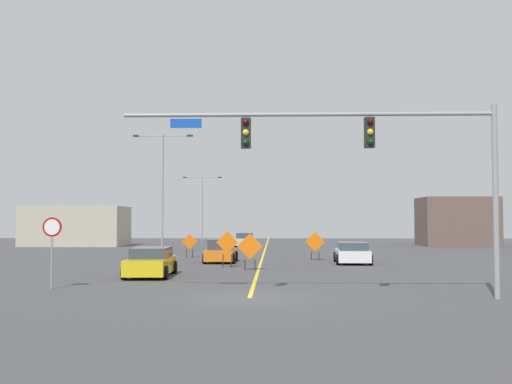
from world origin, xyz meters
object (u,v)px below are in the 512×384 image
object	(u,v)px
traffic_signal_assembly	(366,149)
construction_sign_left_shoulder	(190,243)
construction_sign_median_near	(315,243)
car_silver_far	(245,240)
street_lamp_mid_left	(202,202)
car_orange_mid	(221,252)
construction_sign_right_lane	(250,248)
street_lamp_near_right	(163,183)
car_yellow_approaching	(151,262)
stop_sign	(52,239)
car_white_distant	(352,253)
construction_sign_right_shoulder	(227,244)

from	to	relation	value
traffic_signal_assembly	construction_sign_left_shoulder	bearing A→B (deg)	112.40
construction_sign_median_near	car_silver_far	distance (m)	22.52
traffic_signal_assembly	street_lamp_mid_left	size ratio (longest dim) A/B	1.58
traffic_signal_assembly	car_orange_mid	distance (m)	19.75
construction_sign_left_shoulder	construction_sign_right_lane	bearing A→B (deg)	-66.35
street_lamp_near_right	construction_sign_right_lane	size ratio (longest dim) A/B	4.83
car_orange_mid	car_silver_far	size ratio (longest dim) A/B	0.97
construction_sign_median_near	construction_sign_left_shoulder	distance (m)	9.15
traffic_signal_assembly	car_orange_mid	bearing A→B (deg)	110.11
traffic_signal_assembly	car_yellow_approaching	xyz separation A→B (m)	(-9.09, 8.01, -4.47)
stop_sign	car_yellow_approaching	bearing A→B (deg)	63.35
stop_sign	car_white_distant	world-z (taller)	stop_sign
construction_sign_right_shoulder	construction_sign_right_lane	distance (m)	2.36
traffic_signal_assembly	construction_sign_right_shoulder	world-z (taller)	traffic_signal_assembly
street_lamp_mid_left	car_yellow_approaching	world-z (taller)	street_lamp_mid_left
stop_sign	car_orange_mid	world-z (taller)	stop_sign
car_yellow_approaching	car_silver_far	size ratio (longest dim) A/B	1.06
street_lamp_near_right	construction_sign_right_shoulder	world-z (taller)	street_lamp_near_right
street_lamp_near_right	construction_sign_right_lane	xyz separation A→B (m)	(7.56, -15.31, -4.45)
street_lamp_mid_left	car_white_distant	xyz separation A→B (m)	(13.83, -37.42, -4.32)
car_white_distant	car_yellow_approaching	size ratio (longest dim) A/B	0.93
traffic_signal_assembly	car_white_distant	size ratio (longest dim) A/B	3.00
street_lamp_mid_left	construction_sign_right_shoulder	world-z (taller)	street_lamp_mid_left
traffic_signal_assembly	construction_sign_right_shoulder	xyz separation A→B (m)	(-5.86, 13.50, -3.82)
traffic_signal_assembly	construction_sign_right_lane	size ratio (longest dim) A/B	6.53
traffic_signal_assembly	construction_sign_median_near	world-z (taller)	traffic_signal_assembly
street_lamp_near_right	car_silver_far	world-z (taller)	street_lamp_near_right
car_yellow_approaching	construction_sign_right_shoulder	bearing A→B (deg)	59.51
traffic_signal_assembly	construction_sign_median_near	distance (m)	20.42
construction_sign_right_lane	car_orange_mid	size ratio (longest dim) A/B	0.47
street_lamp_mid_left	car_white_distant	bearing A→B (deg)	-69.71
traffic_signal_assembly	construction_sign_left_shoulder	xyz separation A→B (m)	(-9.26, 22.47, -4.06)
construction_sign_right_shoulder	car_yellow_approaching	world-z (taller)	construction_sign_right_shoulder
street_lamp_mid_left	traffic_signal_assembly	bearing A→B (deg)	-77.40
street_lamp_mid_left	construction_sign_median_near	world-z (taller)	street_lamp_mid_left
construction_sign_right_lane	car_silver_far	world-z (taller)	construction_sign_right_lane
traffic_signal_assembly	car_white_distant	xyz separation A→B (m)	(1.66, 17.03, -4.50)
car_yellow_approaching	car_silver_far	xyz separation A→B (m)	(2.85, 33.78, -0.03)
car_yellow_approaching	car_orange_mid	size ratio (longest dim) A/B	1.09
street_lamp_mid_left	car_white_distant	size ratio (longest dim) A/B	1.91
street_lamp_near_right	construction_sign_right_shoulder	bearing A→B (deg)	-65.18
traffic_signal_assembly	construction_sign_left_shoulder	distance (m)	24.64
car_silver_far	construction_sign_right_lane	bearing A→B (deg)	-86.69
street_lamp_mid_left	construction_sign_median_near	size ratio (longest dim) A/B	4.31
traffic_signal_assembly	construction_sign_left_shoulder	world-z (taller)	traffic_signal_assembly
construction_sign_right_lane	construction_sign_median_near	xyz separation A→B (m)	(4.05, 8.45, -0.05)
stop_sign	traffic_signal_assembly	bearing A→B (deg)	-11.86
construction_sign_right_lane	construction_sign_right_shoulder	bearing A→B (deg)	125.45
stop_sign	car_white_distant	xyz separation A→B (m)	(13.53, 14.54, -1.32)
construction_sign_median_near	car_white_distant	bearing A→B (deg)	-54.86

